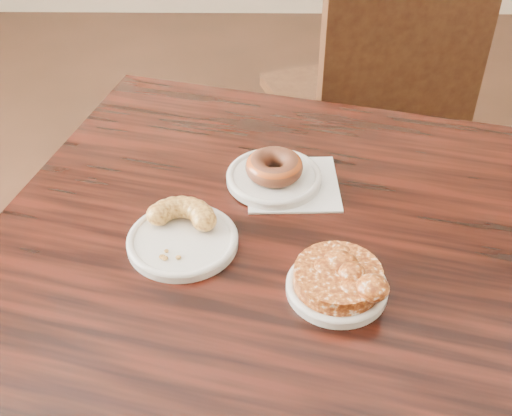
{
  "coord_description": "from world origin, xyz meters",
  "views": [
    {
      "loc": [
        -0.28,
        -0.93,
        1.41
      ],
      "look_at": [
        -0.28,
        -0.18,
        0.8
      ],
      "focal_mm": 45.0,
      "sensor_mm": 36.0,
      "label": 1
    }
  ],
  "objects_px": {
    "apple_fritter": "(338,274)",
    "cruller_fragment": "(182,230)",
    "glazed_donut": "(274,167)",
    "cafe_table": "(261,376)",
    "chair_far": "(359,103)"
  },
  "relations": [
    {
      "from": "cafe_table",
      "to": "cruller_fragment",
      "type": "distance_m",
      "value": 0.42
    },
    {
      "from": "chair_far",
      "to": "apple_fritter",
      "type": "bearing_deg",
      "value": 60.77
    },
    {
      "from": "chair_far",
      "to": "apple_fritter",
      "type": "xyz_separation_m",
      "value": [
        -0.18,
        -1.05,
        0.33
      ]
    },
    {
      "from": "glazed_donut",
      "to": "chair_far",
      "type": "bearing_deg",
      "value": 71.41
    },
    {
      "from": "apple_fritter",
      "to": "cruller_fragment",
      "type": "relative_size",
      "value": 1.3
    },
    {
      "from": "chair_far",
      "to": "glazed_donut",
      "type": "height_order",
      "value": "chair_far"
    },
    {
      "from": "cruller_fragment",
      "to": "glazed_donut",
      "type": "bearing_deg",
      "value": 48.29
    },
    {
      "from": "cafe_table",
      "to": "cruller_fragment",
      "type": "height_order",
      "value": "cruller_fragment"
    },
    {
      "from": "cafe_table",
      "to": "cruller_fragment",
      "type": "relative_size",
      "value": 6.67
    },
    {
      "from": "chair_far",
      "to": "cruller_fragment",
      "type": "bearing_deg",
      "value": 47.42
    },
    {
      "from": "glazed_donut",
      "to": "apple_fritter",
      "type": "bearing_deg",
      "value": -71.24
    },
    {
      "from": "glazed_donut",
      "to": "cafe_table",
      "type": "bearing_deg",
      "value": -98.53
    },
    {
      "from": "apple_fritter",
      "to": "cruller_fragment",
      "type": "distance_m",
      "value": 0.24
    },
    {
      "from": "chair_far",
      "to": "apple_fritter",
      "type": "relative_size",
      "value": 5.48
    },
    {
      "from": "cafe_table",
      "to": "cruller_fragment",
      "type": "xyz_separation_m",
      "value": [
        -0.12,
        -0.03,
        0.4
      ]
    }
  ]
}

